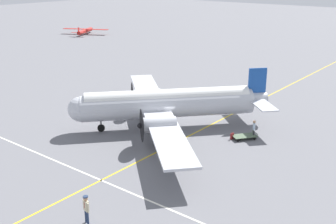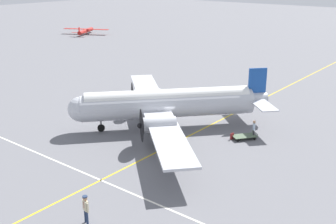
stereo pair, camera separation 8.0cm
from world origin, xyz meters
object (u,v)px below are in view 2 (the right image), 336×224
crew_foreground (86,206)px  baggage_cart (245,136)px  airliner_main (164,104)px  light_aircraft_distant (86,31)px  suitcase_near_door (232,136)px  passenger_boarding (254,127)px

crew_foreground → baggage_cart: size_ratio=0.78×
airliner_main → light_aircraft_distant: bearing=-82.4°
crew_foreground → airliner_main: bearing=-53.5°
crew_foreground → suitcase_near_door: (-17.15, 0.09, -0.90)m
baggage_cart → crew_foreground: bearing=33.9°
suitcase_near_door → baggage_cart: bearing=128.0°
suitcase_near_door → light_aircraft_distant: bearing=-120.4°
airliner_main → suitcase_near_door: (-1.61, 6.61, -2.18)m
suitcase_near_door → light_aircraft_distant: light_aircraft_distant is taller
crew_foreground → light_aircraft_distant: light_aircraft_distant is taller
airliner_main → baggage_cart: bearing=149.2°
crew_foreground → baggage_cart: crew_foreground is taller
passenger_boarding → baggage_cart: size_ratio=0.71×
passenger_boarding → light_aircraft_distant: light_aircraft_distant is taller
airliner_main → crew_foreground: bearing=64.9°
crew_foreground → passenger_boarding: bearing=-80.8°
passenger_boarding → baggage_cart: passenger_boarding is taller
baggage_cart → passenger_boarding: bearing=-177.9°
passenger_boarding → suitcase_near_door: (1.42, -1.40, -0.77)m
passenger_boarding → baggage_cart: bearing=-68.1°
light_aircraft_distant → airliner_main: bearing=-150.9°
baggage_cart → airliner_main: bearing=-35.9°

